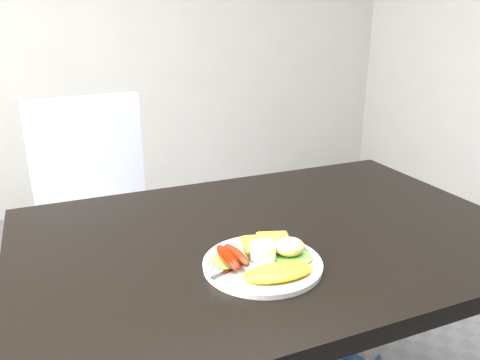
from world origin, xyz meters
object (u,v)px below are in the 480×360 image
dining_chair (101,240)px  dining_table (272,239)px  plate (263,264)px  person (256,172)px

dining_chair → dining_table: bearing=-71.4°
plate → person: bearing=66.2°
dining_chair → person: size_ratio=0.31×
dining_chair → plate: bearing=-80.4°
dining_table → person: bearing=68.8°
dining_table → plate: plate is taller
dining_chair → plate: 0.96m
dining_table → person: 0.64m
plate → dining_table: bearing=56.5°
dining_table → dining_chair: size_ratio=2.81×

